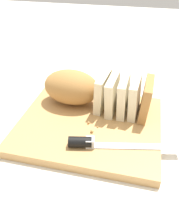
# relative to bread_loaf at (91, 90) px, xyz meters

# --- Properties ---
(ground_plane) EXTENTS (3.00, 3.00, 0.00)m
(ground_plane) POSITION_rel_bread_loaf_xyz_m (0.01, -0.08, -0.07)
(ground_plane) COLOR silver
(cutting_board) EXTENTS (0.37, 0.32, 0.02)m
(cutting_board) POSITION_rel_bread_loaf_xyz_m (0.01, -0.08, -0.06)
(cutting_board) COLOR tan
(cutting_board) RESTS_ON ground_plane
(bread_loaf) EXTENTS (0.31, 0.13, 0.10)m
(bread_loaf) POSITION_rel_bread_loaf_xyz_m (0.00, 0.00, 0.00)
(bread_loaf) COLOR #A8753D
(bread_loaf) RESTS_ON cutting_board
(bread_knife) EXTENTS (0.27, 0.07, 0.03)m
(bread_knife) POSITION_rel_bread_loaf_xyz_m (0.04, -0.17, -0.04)
(bread_knife) COLOR silver
(bread_knife) RESTS_ON cutting_board
(crumb_near_knife) EXTENTS (0.01, 0.01, 0.01)m
(crumb_near_knife) POSITION_rel_bread_loaf_xyz_m (0.01, -0.09, -0.05)
(crumb_near_knife) COLOR tan
(crumb_near_knife) RESTS_ON cutting_board
(crumb_near_loaf) EXTENTS (0.00, 0.00, 0.00)m
(crumb_near_loaf) POSITION_rel_bread_loaf_xyz_m (0.04, -0.10, -0.05)
(crumb_near_loaf) COLOR tan
(crumb_near_loaf) RESTS_ON cutting_board
(crumb_stray_left) EXTENTS (0.01, 0.01, 0.01)m
(crumb_stray_left) POSITION_rel_bread_loaf_xyz_m (0.03, -0.12, -0.05)
(crumb_stray_left) COLOR tan
(crumb_stray_left) RESTS_ON cutting_board
(crumb_stray_right) EXTENTS (0.01, 0.01, 0.01)m
(crumb_stray_right) POSITION_rel_bread_loaf_xyz_m (0.02, -0.02, -0.05)
(crumb_stray_right) COLOR tan
(crumb_stray_right) RESTS_ON cutting_board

